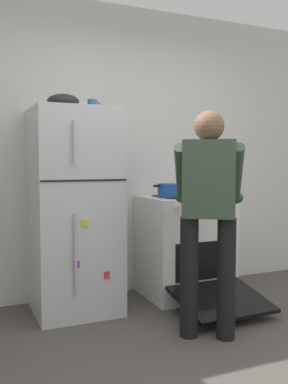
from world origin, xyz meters
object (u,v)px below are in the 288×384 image
at_px(coffee_mug, 93,105).
at_px(refrigerator, 74,211).
at_px(red_pot, 172,190).
at_px(mixing_bowl, 63,101).
at_px(stove_range, 186,247).
at_px(person_cook, 208,203).

bearing_deg(coffee_mug, refrigerator, -164.60).
distance_m(refrigerator, red_pot, 0.91).
xyz_separation_m(red_pot, coffee_mug, (-0.71, 0.10, 0.73)).
relative_size(red_pot, coffee_mug, 3.25).
bearing_deg(refrigerator, mixing_bowl, 179.78).
bearing_deg(red_pot, refrigerator, 176.81).
xyz_separation_m(stove_range, red_pot, (-0.16, -0.03, 0.54)).
bearing_deg(stove_range, red_pot, -168.67).
distance_m(person_cook, red_pot, 0.86).
bearing_deg(mixing_bowl, stove_range, -0.91).
bearing_deg(red_pot, person_cook, -100.29).
xyz_separation_m(stove_range, person_cook, (-0.31, -0.88, 0.50)).
relative_size(coffee_mug, mixing_bowl, 0.43).
distance_m(refrigerator, coffee_mug, 0.91).
height_order(stove_range, red_pot, red_pot).
height_order(red_pot, mixing_bowl, mixing_bowl).
height_order(red_pot, coffee_mug, coffee_mug).
bearing_deg(refrigerator, coffee_mug, 15.40).
bearing_deg(mixing_bowl, coffee_mug, 10.78).
relative_size(stove_range, coffee_mug, 10.93).
xyz_separation_m(person_cook, mixing_bowl, (-0.82, 0.90, 0.78)).
distance_m(stove_range, red_pot, 0.56).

